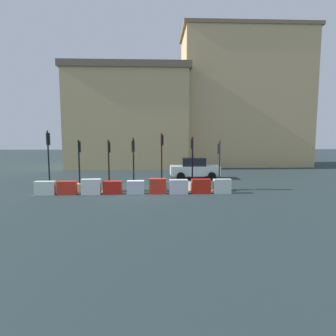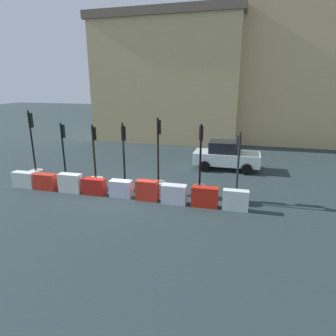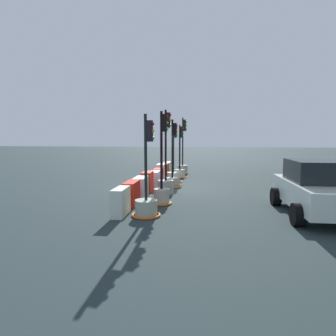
{
  "view_description": "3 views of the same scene",
  "coord_description": "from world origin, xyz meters",
  "px_view_note": "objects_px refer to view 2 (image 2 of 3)",
  "views": [
    {
      "loc": [
        1.3,
        -16.94,
        3.29
      ],
      "look_at": [
        1.96,
        -0.15,
        1.45
      ],
      "focal_mm": 29.91,
      "sensor_mm": 36.0,
      "label": 1
    },
    {
      "loc": [
        5.36,
        -11.93,
        4.89
      ],
      "look_at": [
        2.02,
        0.12,
        1.28
      ],
      "focal_mm": 30.57,
      "sensor_mm": 36.0,
      "label": 2
    },
    {
      "loc": [
        13.43,
        1.8,
        2.39
      ],
      "look_at": [
        0.91,
        0.04,
        1.04
      ],
      "focal_mm": 30.36,
      "sensor_mm": 36.0,
      "label": 3
    }
  ],
  "objects_px": {
    "construction_barrier_0": "(24,180)",
    "construction_barrier_4": "(121,189)",
    "traffic_light_1": "(66,175)",
    "traffic_light_2": "(96,179)",
    "car_white_van": "(226,156)",
    "traffic_light_0": "(36,170)",
    "construction_barrier_6": "(174,194)",
    "construction_barrier_1": "(46,182)",
    "construction_barrier_2": "(70,183)",
    "construction_barrier_5": "(147,191)",
    "traffic_light_3": "(125,180)",
    "construction_barrier_8": "(235,200)",
    "traffic_light_4": "(158,182)",
    "construction_barrier_3": "(94,186)",
    "traffic_light_6": "(236,193)",
    "traffic_light_5": "(199,185)",
    "construction_barrier_7": "(205,197)"
  },
  "relations": [
    {
      "from": "construction_barrier_2",
      "to": "construction_barrier_4",
      "type": "height_order",
      "value": "construction_barrier_2"
    },
    {
      "from": "traffic_light_0",
      "to": "car_white_van",
      "type": "height_order",
      "value": "traffic_light_0"
    },
    {
      "from": "traffic_light_0",
      "to": "car_white_van",
      "type": "relative_size",
      "value": 0.95
    },
    {
      "from": "traffic_light_0",
      "to": "construction_barrier_2",
      "type": "distance_m",
      "value": 2.92
    },
    {
      "from": "construction_barrier_1",
      "to": "construction_barrier_0",
      "type": "bearing_deg",
      "value": -179.94
    },
    {
      "from": "traffic_light_2",
      "to": "traffic_light_6",
      "type": "relative_size",
      "value": 1.01
    },
    {
      "from": "construction_barrier_6",
      "to": "traffic_light_6",
      "type": "bearing_deg",
      "value": 17.3
    },
    {
      "from": "traffic_light_3",
      "to": "construction_barrier_5",
      "type": "bearing_deg",
      "value": -32.47
    },
    {
      "from": "traffic_light_4",
      "to": "traffic_light_2",
      "type": "bearing_deg",
      "value": -178.8
    },
    {
      "from": "construction_barrier_0",
      "to": "construction_barrier_4",
      "type": "distance_m",
      "value": 5.17
    },
    {
      "from": "construction_barrier_4",
      "to": "construction_barrier_1",
      "type": "bearing_deg",
      "value": -178.35
    },
    {
      "from": "construction_barrier_3",
      "to": "traffic_light_3",
      "type": "bearing_deg",
      "value": 38.15
    },
    {
      "from": "traffic_light_1",
      "to": "traffic_light_5",
      "type": "distance_m",
      "value": 6.91
    },
    {
      "from": "traffic_light_0",
      "to": "traffic_light_4",
      "type": "height_order",
      "value": "traffic_light_0"
    },
    {
      "from": "construction_barrier_4",
      "to": "traffic_light_4",
      "type": "bearing_deg",
      "value": 27.0
    },
    {
      "from": "construction_barrier_0",
      "to": "construction_barrier_1",
      "type": "height_order",
      "value": "construction_barrier_0"
    },
    {
      "from": "construction_barrier_5",
      "to": "construction_barrier_8",
      "type": "xyz_separation_m",
      "value": [
        3.8,
        -0.02,
        -0.02
      ]
    },
    {
      "from": "traffic_light_3",
      "to": "construction_barrier_5",
      "type": "height_order",
      "value": "traffic_light_3"
    },
    {
      "from": "traffic_light_4",
      "to": "construction_barrier_1",
      "type": "height_order",
      "value": "traffic_light_4"
    },
    {
      "from": "traffic_light_4",
      "to": "construction_barrier_5",
      "type": "height_order",
      "value": "traffic_light_4"
    },
    {
      "from": "construction_barrier_2",
      "to": "traffic_light_1",
      "type": "bearing_deg",
      "value": 132.89
    },
    {
      "from": "traffic_light_6",
      "to": "traffic_light_2",
      "type": "bearing_deg",
      "value": 179.88
    },
    {
      "from": "construction_barrier_0",
      "to": "construction_barrier_2",
      "type": "relative_size",
      "value": 1.03
    },
    {
      "from": "traffic_light_1",
      "to": "construction_barrier_5",
      "type": "xyz_separation_m",
      "value": [
        4.76,
        -0.96,
        -0.04
      ]
    },
    {
      "from": "traffic_light_0",
      "to": "traffic_light_3",
      "type": "bearing_deg",
      "value": -0.52
    },
    {
      "from": "construction_barrier_6",
      "to": "construction_barrier_1",
      "type": "bearing_deg",
      "value": -179.81
    },
    {
      "from": "traffic_light_4",
      "to": "construction_barrier_3",
      "type": "xyz_separation_m",
      "value": [
        -2.88,
        -0.84,
        -0.2
      ]
    },
    {
      "from": "traffic_light_4",
      "to": "traffic_light_1",
      "type": "bearing_deg",
      "value": 178.82
    },
    {
      "from": "construction_barrier_2",
      "to": "construction_barrier_7",
      "type": "relative_size",
      "value": 1.0
    },
    {
      "from": "construction_barrier_2",
      "to": "construction_barrier_5",
      "type": "distance_m",
      "value": 3.85
    },
    {
      "from": "construction_barrier_1",
      "to": "construction_barrier_6",
      "type": "distance_m",
      "value": 6.44
    },
    {
      "from": "traffic_light_6",
      "to": "construction_barrier_4",
      "type": "xyz_separation_m",
      "value": [
        -5.07,
        -0.7,
        -0.05
      ]
    },
    {
      "from": "traffic_light_1",
      "to": "construction_barrier_8",
      "type": "xyz_separation_m",
      "value": [
        8.55,
        -0.99,
        -0.06
      ]
    },
    {
      "from": "traffic_light_1",
      "to": "construction_barrier_2",
      "type": "bearing_deg",
      "value": -47.11
    },
    {
      "from": "construction_barrier_2",
      "to": "construction_barrier_6",
      "type": "xyz_separation_m",
      "value": [
        5.07,
        0.0,
        -0.03
      ]
    },
    {
      "from": "traffic_light_0",
      "to": "construction_barrier_1",
      "type": "height_order",
      "value": "traffic_light_0"
    },
    {
      "from": "construction_barrier_3",
      "to": "construction_barrier_7",
      "type": "height_order",
      "value": "construction_barrier_7"
    },
    {
      "from": "construction_barrier_2",
      "to": "construction_barrier_5",
      "type": "xyz_separation_m",
      "value": [
        3.85,
        0.02,
        0.0
      ]
    },
    {
      "from": "construction_barrier_3",
      "to": "construction_barrier_7",
      "type": "relative_size",
      "value": 0.99
    },
    {
      "from": "traffic_light_6",
      "to": "construction_barrier_0",
      "type": "distance_m",
      "value": 10.27
    },
    {
      "from": "construction_barrier_0",
      "to": "car_white_van",
      "type": "xyz_separation_m",
      "value": [
        9.4,
        5.98,
        0.44
      ]
    },
    {
      "from": "traffic_light_2",
      "to": "traffic_light_0",
      "type": "bearing_deg",
      "value": 177.05
    },
    {
      "from": "construction_barrier_2",
      "to": "construction_barrier_4",
      "type": "bearing_deg",
      "value": 2.1
    },
    {
      "from": "traffic_light_1",
      "to": "traffic_light_2",
      "type": "xyz_separation_m",
      "value": [
        1.81,
        -0.17,
        -0.03
      ]
    },
    {
      "from": "traffic_light_2",
      "to": "construction_barrier_8",
      "type": "height_order",
      "value": "traffic_light_2"
    },
    {
      "from": "traffic_light_5",
      "to": "construction_barrier_8",
      "type": "relative_size",
      "value": 3.2
    },
    {
      "from": "construction_barrier_4",
      "to": "construction_barrier_8",
      "type": "xyz_separation_m",
      "value": [
        5.09,
        -0.1,
        0.04
      ]
    },
    {
      "from": "traffic_light_3",
      "to": "construction_barrier_2",
      "type": "bearing_deg",
      "value": -158.18
    },
    {
      "from": "construction_barrier_0",
      "to": "construction_barrier_5",
      "type": "bearing_deg",
      "value": 0.36
    },
    {
      "from": "traffic_light_3",
      "to": "construction_barrier_2",
      "type": "xyz_separation_m",
      "value": [
        -2.38,
        -0.95,
        -0.04
      ]
    }
  ]
}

